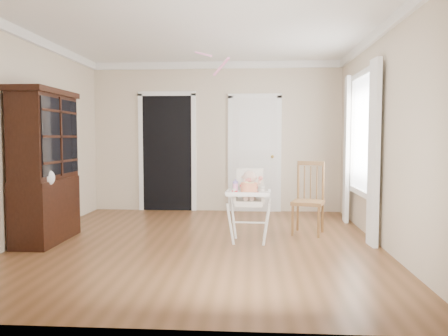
# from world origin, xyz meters

# --- Properties ---
(floor) EXTENTS (5.00, 5.00, 0.00)m
(floor) POSITION_xyz_m (0.00, 0.00, 0.00)
(floor) COLOR brown
(floor) RESTS_ON ground
(ceiling) EXTENTS (5.00, 5.00, 0.00)m
(ceiling) POSITION_xyz_m (0.00, 0.00, 2.70)
(ceiling) COLOR white
(ceiling) RESTS_ON wall_back
(wall_back) EXTENTS (4.50, 0.00, 4.50)m
(wall_back) POSITION_xyz_m (0.00, 2.50, 1.35)
(wall_back) COLOR beige
(wall_back) RESTS_ON floor
(wall_left) EXTENTS (0.00, 5.00, 5.00)m
(wall_left) POSITION_xyz_m (-2.25, 0.00, 1.35)
(wall_left) COLOR beige
(wall_left) RESTS_ON floor
(wall_right) EXTENTS (0.00, 5.00, 5.00)m
(wall_right) POSITION_xyz_m (2.25, 0.00, 1.35)
(wall_right) COLOR beige
(wall_right) RESTS_ON floor
(crown_molding) EXTENTS (4.50, 5.00, 0.12)m
(crown_molding) POSITION_xyz_m (0.00, 0.00, 2.64)
(crown_molding) COLOR white
(crown_molding) RESTS_ON ceiling
(doorway) EXTENTS (1.06, 0.05, 2.22)m
(doorway) POSITION_xyz_m (-0.90, 2.48, 1.11)
(doorway) COLOR black
(doorway) RESTS_ON wall_back
(closet_door) EXTENTS (0.96, 0.09, 2.13)m
(closet_door) POSITION_xyz_m (0.70, 2.48, 1.02)
(closet_door) COLOR white
(closet_door) RESTS_ON wall_back
(window_right) EXTENTS (0.13, 1.84, 2.30)m
(window_right) POSITION_xyz_m (2.18, 0.80, 1.29)
(window_right) COLOR white
(window_right) RESTS_ON wall_right
(high_chair) EXTENTS (0.58, 0.70, 0.96)m
(high_chair) POSITION_xyz_m (0.62, 0.12, 0.59)
(high_chair) COLOR white
(high_chair) RESTS_ON floor
(baby) EXTENTS (0.27, 0.20, 0.39)m
(baby) POSITION_xyz_m (0.63, 0.14, 0.72)
(baby) COLOR beige
(baby) RESTS_ON high_chair
(cake) EXTENTS (0.27, 0.27, 0.12)m
(cake) POSITION_xyz_m (0.62, -0.09, 0.73)
(cake) COLOR silver
(cake) RESTS_ON high_chair
(sippy_cup) EXTENTS (0.07, 0.07, 0.16)m
(sippy_cup) POSITION_xyz_m (0.45, 0.01, 0.74)
(sippy_cup) COLOR #F998CD
(sippy_cup) RESTS_ON high_chair
(china_cabinet) EXTENTS (0.51, 1.16, 1.95)m
(china_cabinet) POSITION_xyz_m (-1.99, -0.03, 0.98)
(china_cabinet) COLOR black
(china_cabinet) RESTS_ON floor
(dining_chair) EXTENTS (0.51, 0.51, 1.01)m
(dining_chair) POSITION_xyz_m (1.45, 0.67, 0.47)
(dining_chair) COLOR brown
(dining_chair) RESTS_ON floor
(streamer) EXTENTS (0.27, 0.44, 0.15)m
(streamer) POSITION_xyz_m (0.01, 0.32, 2.43)
(streamer) COLOR #FF93C8
(streamer) RESTS_ON ceiling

